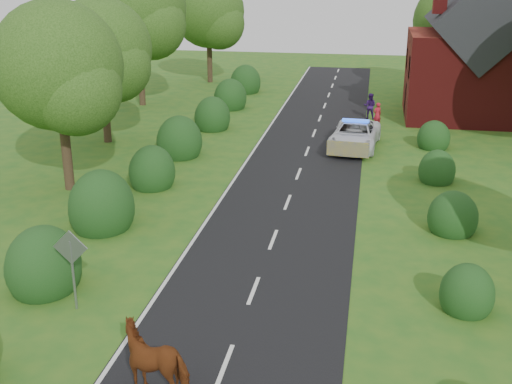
% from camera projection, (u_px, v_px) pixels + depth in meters
% --- Properties ---
extents(ground, '(120.00, 120.00, 0.00)m').
position_uv_depth(ground, '(225.00, 365.00, 16.43)').
color(ground, '#265E1D').
extents(road, '(6.00, 70.00, 0.02)m').
position_uv_depth(road, '(296.00, 180.00, 30.32)').
color(road, black).
rests_on(road, ground).
extents(road_markings, '(4.96, 70.00, 0.01)m').
position_uv_depth(road_markings, '(255.00, 193.00, 28.66)').
color(road_markings, white).
rests_on(road_markings, road).
extents(hedgerow_left, '(2.75, 50.41, 3.00)m').
position_uv_depth(hedgerow_left, '(140.00, 180.00, 28.10)').
color(hedgerow_left, '#1C4919').
rests_on(hedgerow_left, ground).
extents(hedgerow_right, '(2.10, 45.78, 2.10)m').
position_uv_depth(hedgerow_right, '(449.00, 207.00, 25.51)').
color(hedgerow_right, '#1C4919').
rests_on(hedgerow_right, ground).
extents(tree_left_a, '(5.74, 5.60, 8.38)m').
position_uv_depth(tree_left_a, '(62.00, 72.00, 27.25)').
color(tree_left_a, '#332316').
rests_on(tree_left_a, ground).
extents(tree_left_b, '(5.74, 5.60, 8.07)m').
position_uv_depth(tree_left_b, '(104.00, 53.00, 35.01)').
color(tree_left_b, '#332316').
rests_on(tree_left_b, ground).
extents(tree_left_c, '(6.97, 6.80, 10.22)m').
position_uv_depth(tree_left_c, '(141.00, 12.00, 43.98)').
color(tree_left_c, '#332316').
rests_on(tree_left_c, ground).
extents(tree_left_d, '(6.15, 6.00, 8.89)m').
position_uv_depth(tree_left_d, '(211.00, 15.00, 53.15)').
color(tree_left_d, '#332316').
rests_on(tree_left_d, ground).
extents(tree_right_c, '(6.15, 6.00, 8.58)m').
position_uv_depth(tree_right_c, '(457.00, 24.00, 48.10)').
color(tree_right_c, '#332316').
rests_on(tree_right_c, ground).
extents(road_sign, '(1.06, 0.08, 2.53)m').
position_uv_depth(road_sign, '(71.00, 258.00, 18.57)').
color(road_sign, gray).
rests_on(road_sign, ground).
extents(house, '(8.00, 7.40, 9.17)m').
position_uv_depth(house, '(472.00, 60.00, 41.32)').
color(house, maroon).
rests_on(house, ground).
extents(cow, '(2.14, 1.21, 1.48)m').
position_uv_depth(cow, '(158.00, 363.00, 15.28)').
color(cow, '#632C17').
rests_on(cow, ground).
extents(police_van, '(2.94, 5.54, 1.62)m').
position_uv_depth(police_van, '(355.00, 135.00, 35.39)').
color(police_van, silver).
rests_on(police_van, ground).
extents(pedestrian_red, '(0.67, 0.62, 1.54)m').
position_uv_depth(pedestrian_red, '(377.00, 115.00, 39.94)').
color(pedestrian_red, '#B61B2D').
rests_on(pedestrian_red, ground).
extents(pedestrian_purple, '(0.91, 0.76, 1.69)m').
position_uv_depth(pedestrian_purple, '(370.00, 106.00, 42.04)').
color(pedestrian_purple, '#34155B').
rests_on(pedestrian_purple, ground).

